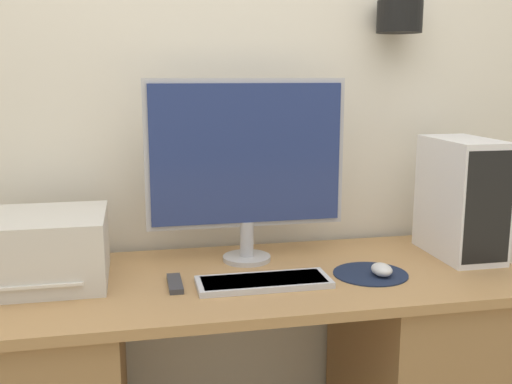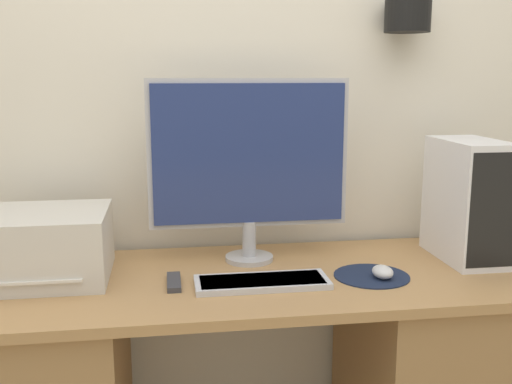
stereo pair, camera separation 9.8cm
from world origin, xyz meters
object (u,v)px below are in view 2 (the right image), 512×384
computer_tower (469,200)px  remote_control (174,282)px  printer (42,246)px  keyboard (262,282)px  mouse (383,272)px  monitor (249,159)px

computer_tower → remote_control: bearing=-173.4°
computer_tower → printer: (-1.37, 0.00, -0.10)m
keyboard → remote_control: (-0.26, 0.04, -0.00)m
mouse → remote_control: 0.63m
keyboard → remote_control: 0.26m
printer → mouse: bearing=-9.1°
computer_tower → remote_control: size_ratio=2.74×
mouse → remote_control: size_ratio=0.57×
mouse → printer: printer is taller
monitor → printer: monitor is taller
monitor → keyboard: (0.00, -0.25, -0.33)m
computer_tower → remote_control: (-0.98, -0.11, -0.19)m
monitor → mouse: monitor is taller
mouse → computer_tower: bearing=24.3°
mouse → printer: bearing=170.9°
monitor → keyboard: size_ratio=1.65×
computer_tower → mouse: bearing=-155.7°
monitor → keyboard: monitor is taller
remote_control → monitor: bearing=38.8°
computer_tower → printer: size_ratio=1.01×
printer → remote_control: (0.39, -0.12, -0.09)m
mouse → keyboard: bearing=179.7°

